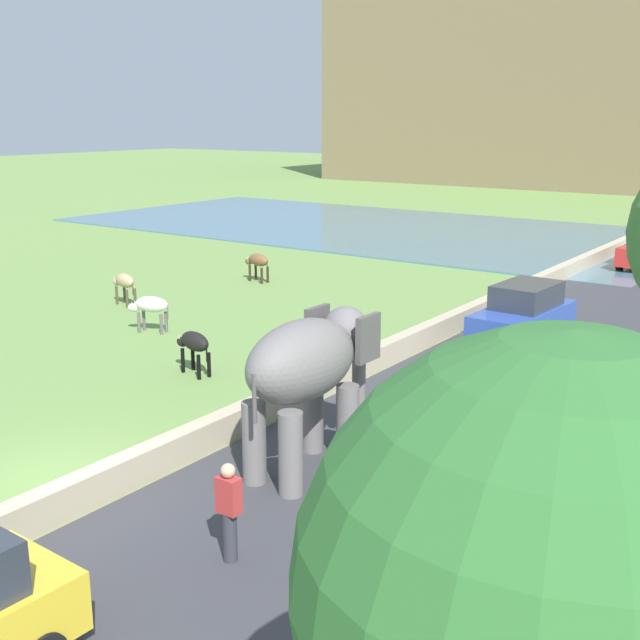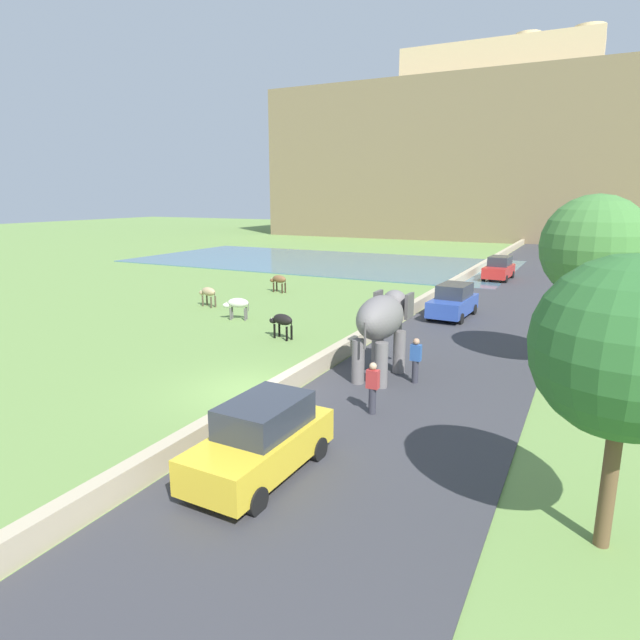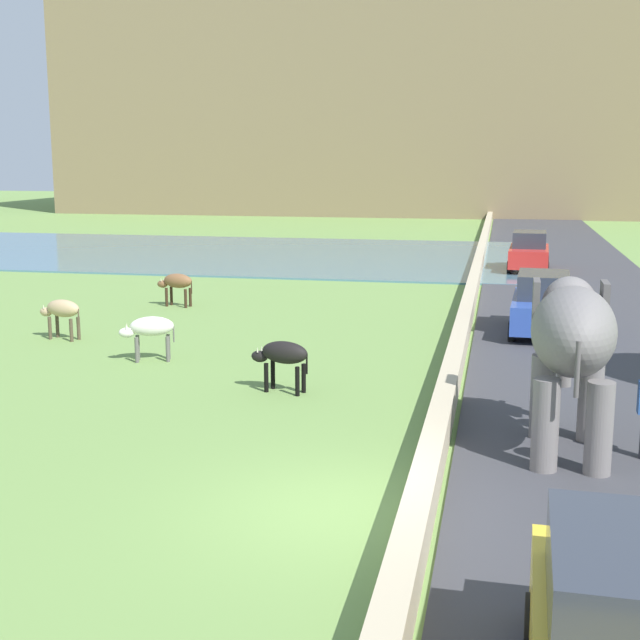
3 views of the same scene
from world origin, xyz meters
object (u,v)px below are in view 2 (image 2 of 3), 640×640
Objects in this scene: elephant at (383,322)px; cow_white at (237,304)px; car_yellow at (262,439)px; car_blue at (453,301)px; cow_brown at (279,280)px; person_beside_elephant at (416,360)px; cow_tan at (208,292)px; cow_black at (282,321)px; car_red at (499,268)px; person_trailing at (373,387)px.

cow_white is (-9.89, 5.16, -1.20)m from elephant.
cow_white is (-9.89, 12.92, -0.06)m from car_yellow.
car_blue is 2.87× the size of cow_brown.
car_yellow is (-1.29, -7.59, 0.03)m from person_beside_elephant.
car_yellow is 20.05m from cow_tan.
elephant is 2.44× the size of cow_brown.
cow_white and cow_black have the same top height.
person_beside_elephant is at bearing -87.09° from car_red.
car_red is at bearing 91.96° from person_trailing.
person_beside_elephant is 25.47m from car_red.
car_blue reaches higher than cow_brown.
car_blue is at bearing 90.00° from car_yellow.
car_yellow is at bearing -61.28° from cow_black.
car_red reaches higher than cow_white.
elephant is 2.13× the size of person_trailing.
person_trailing is 4.52m from car_yellow.
person_beside_elephant is 0.40× the size of car_blue.
cow_brown and cow_black have the same top height.
car_blue is (-0.98, 13.99, 0.03)m from person_trailing.
cow_white is (-9.89, -5.48, -0.06)m from car_blue.
cow_black is at bearing 153.37° from elephant.
elephant is 3.68m from person_trailing.
car_yellow reaches higher than cow_brown.
car_yellow is at bearing -99.68° from person_beside_elephant.
person_trailing is 1.14× the size of cow_tan.
person_beside_elephant is 10.89m from car_blue.
cow_tan is at bearing -101.20° from cow_brown.
person_trailing is at bearing 77.47° from car_yellow.
cow_black is at bearing -29.39° from cow_tan.
person_beside_elephant is 1.14× the size of cow_tan.
person_trailing is at bearing -38.06° from cow_white.
car_yellow is 0.99× the size of car_blue.
elephant is 0.85× the size of car_blue.
cow_white is at bearing -29.97° from cow_tan.
car_yellow is 2.84× the size of cow_tan.
person_beside_elephant is at bearing -23.50° from cow_black.
car_blue is at bearing 90.00° from elephant.
cow_white is at bearing -151.02° from car_blue.
car_red is at bearing 92.91° from person_beside_elephant.
person_trailing is (-0.31, -3.18, 0.00)m from person_beside_elephant.
person_beside_elephant is at bearing 80.32° from car_yellow.
person_trailing is (0.98, -3.35, -1.16)m from elephant.
person_beside_elephant is at bearing -7.57° from elephant.
car_red is 33.02m from car_yellow.
car_blue is 12.46m from cow_brown.
car_blue is 11.30m from cow_white.
cow_brown is (-13.50, 13.29, -0.04)m from person_beside_elephant.
cow_tan is at bearing 150.61° from cow_black.
elephant is at bearing -90.00° from car_red.
car_yellow is at bearing -48.13° from cow_tan.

